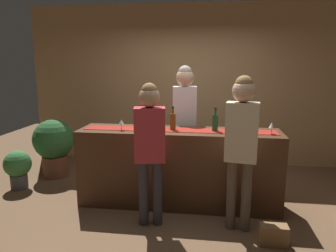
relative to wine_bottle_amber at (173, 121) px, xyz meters
name	(u,v)px	position (x,y,z in m)	size (l,w,h in m)	color
ground_plane	(178,203)	(0.08, -0.01, -1.12)	(10.00, 10.00, 0.00)	brown
back_wall	(189,85)	(0.08, 1.89, 0.33)	(6.00, 0.12, 2.90)	tan
bar_counter	(178,167)	(0.08, -0.01, -0.62)	(2.60, 0.60, 1.01)	#472B19
counter_runner_cloth	(179,130)	(0.08, -0.01, -0.11)	(2.47, 0.28, 0.01)	maroon
wine_bottle_amber	(173,121)	(0.00, 0.00, 0.00)	(0.07, 0.07, 0.30)	brown
wine_bottle_green	(215,122)	(0.54, -0.01, 0.00)	(0.07, 0.07, 0.30)	#194723
wine_glass_near_customer	(272,126)	(1.21, -0.09, -0.01)	(0.07, 0.07, 0.14)	silver
wine_glass_mid_counter	(121,122)	(-0.65, -0.12, -0.01)	(0.07, 0.07, 0.14)	silver
wine_glass_far_end	(250,126)	(0.95, -0.13, -0.01)	(0.07, 0.07, 0.14)	silver
bartender	(185,113)	(0.10, 0.57, 0.03)	(0.36, 0.26, 1.82)	#26262B
customer_sipping	(242,137)	(0.81, -0.57, -0.05)	(0.37, 0.25, 1.73)	brown
customer_browsing	(150,140)	(-0.18, -0.60, -0.11)	(0.37, 0.26, 1.65)	#33333D
potted_plant_tall	(54,144)	(-2.06, 0.74, -0.57)	(0.66, 0.66, 0.96)	brown
potted_plant_small	(18,167)	(-2.35, 0.18, -0.78)	(0.40, 0.40, 0.58)	#4C4C51
handbag	(274,235)	(1.16, -0.86, -1.01)	(0.28, 0.14, 0.22)	olive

